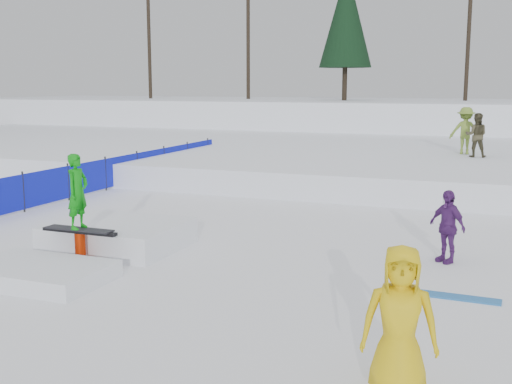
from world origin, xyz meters
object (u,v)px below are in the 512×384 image
(safety_fence, at_px, (106,174))
(walker_olive, at_px, (476,135))
(walker_ygreen, at_px, (465,131))
(jib_rail_feature, at_px, (98,241))
(spectator_yellow, at_px, (400,322))
(spectator_purple, at_px, (447,226))

(safety_fence, bearing_deg, walker_olive, 32.48)
(walker_ygreen, bearing_deg, safety_fence, 34.83)
(safety_fence, height_order, jib_rail_feature, jib_rail_feature)
(safety_fence, height_order, spectator_yellow, spectator_yellow)
(walker_olive, height_order, spectator_yellow, walker_olive)
(jib_rail_feature, bearing_deg, spectator_purple, 17.73)
(jib_rail_feature, bearing_deg, spectator_yellow, -29.79)
(walker_olive, relative_size, walker_ygreen, 0.90)
(walker_olive, bearing_deg, safety_fence, 30.14)
(walker_ygreen, bearing_deg, jib_rail_feature, 65.73)
(spectator_yellow, bearing_deg, jib_rail_feature, 139.56)
(jib_rail_feature, bearing_deg, walker_olive, 64.97)
(safety_fence, height_order, spectator_purple, spectator_purple)
(safety_fence, distance_m, jib_rail_feature, 8.20)
(walker_ygreen, relative_size, spectator_yellow, 1.03)
(spectator_purple, bearing_deg, walker_ygreen, 129.03)
(walker_ygreen, xyz_separation_m, spectator_yellow, (0.48, -18.47, -0.82))
(spectator_purple, bearing_deg, jib_rail_feature, -125.40)
(walker_olive, height_order, spectator_purple, walker_olive)
(safety_fence, relative_size, spectator_yellow, 9.36)
(spectator_purple, bearing_deg, safety_fence, -166.59)
(safety_fence, height_order, walker_ygreen, walker_ygreen)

